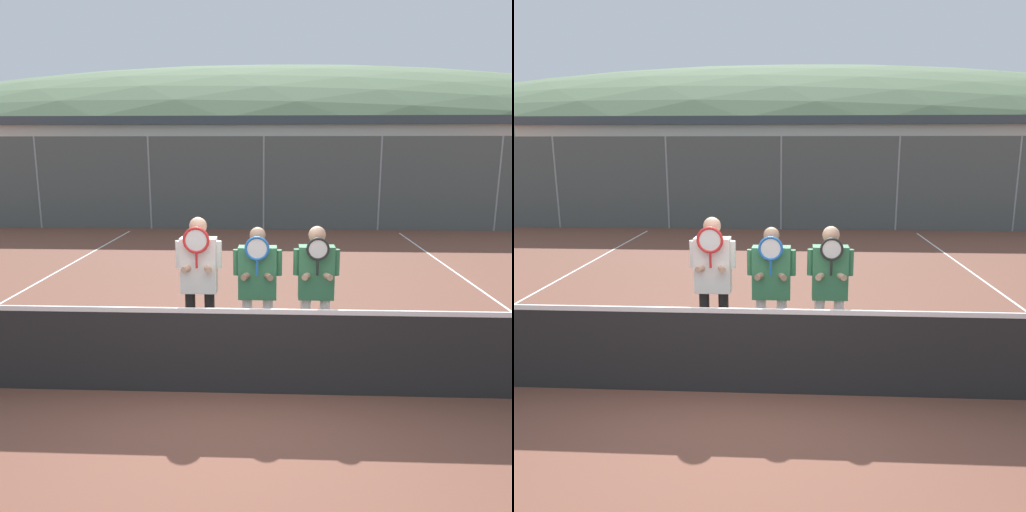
{
  "view_description": "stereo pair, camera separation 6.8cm",
  "coord_description": "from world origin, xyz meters",
  "views": [
    {
      "loc": [
        0.47,
        -5.15,
        2.7
      ],
      "look_at": [
        0.2,
        1.09,
        1.34
      ],
      "focal_mm": 35.0,
      "sensor_mm": 36.0,
      "label": 1
    },
    {
      "loc": [
        0.54,
        -5.15,
        2.7
      ],
      "look_at": [
        0.2,
        1.09,
        1.34
      ],
      "focal_mm": 35.0,
      "sensor_mm": 36.0,
      "label": 2
    }
  ],
  "objects": [
    {
      "name": "car_center",
      "position": [
        2.3,
        14.32,
        0.88
      ],
      "size": [
        4.03,
        1.98,
        1.71
      ],
      "color": "silver",
      "rests_on": "ground_plane"
    },
    {
      "name": "ground_plane",
      "position": [
        0.0,
        0.0,
        0.0
      ],
      "size": [
        120.0,
        120.0,
        0.0
      ],
      "primitive_type": "plane",
      "color": "brown"
    },
    {
      "name": "player_center_right",
      "position": [
        0.96,
        0.9,
        1.05
      ],
      "size": [
        0.58,
        0.34,
        1.77
      ],
      "color": "white",
      "rests_on": "ground_plane"
    },
    {
      "name": "player_leftmost",
      "position": [
        -0.52,
        0.96,
        1.11
      ],
      "size": [
        0.59,
        0.34,
        1.86
      ],
      "color": "black",
      "rests_on": "ground_plane"
    },
    {
      "name": "car_right_of_center",
      "position": [
        7.04,
        14.22,
        0.88
      ],
      "size": [
        4.33,
        1.98,
        1.7
      ],
      "color": "maroon",
      "rests_on": "ground_plane"
    },
    {
      "name": "player_center_left",
      "position": [
        0.23,
        0.91,
        1.03
      ],
      "size": [
        0.61,
        0.34,
        1.75
      ],
      "color": "white",
      "rests_on": "ground_plane"
    },
    {
      "name": "clubhouse_building",
      "position": [
        0.69,
        19.47,
        2.05
      ],
      "size": [
        25.88,
        5.5,
        4.06
      ],
      "color": "beige",
      "rests_on": "ground_plane"
    },
    {
      "name": "car_left_of_center",
      "position": [
        -2.42,
        14.59,
        0.93
      ],
      "size": [
        4.3,
        1.94,
        1.84
      ],
      "color": "#B2B7BC",
      "rests_on": "ground_plane"
    },
    {
      "name": "court_line_left_sideline",
      "position": [
        -4.43,
        3.0,
        0.0
      ],
      "size": [
        0.05,
        16.0,
        0.01
      ],
      "primitive_type": "cube",
      "color": "white",
      "rests_on": "ground_plane"
    },
    {
      "name": "fence_back",
      "position": [
        0.0,
        11.63,
        1.54
      ],
      "size": [
        23.16,
        0.06,
        3.09
      ],
      "color": "gray",
      "rests_on": "ground_plane"
    },
    {
      "name": "car_far_left",
      "position": [
        -7.23,
        14.55,
        0.92
      ],
      "size": [
        4.19,
        2.09,
        1.82
      ],
      "color": "slate",
      "rests_on": "ground_plane"
    },
    {
      "name": "tennis_net",
      "position": [
        0.0,
        0.0,
        0.51
      ],
      "size": [
        11.91,
        0.09,
        1.09
      ],
      "color": "gray",
      "rests_on": "ground_plane"
    },
    {
      "name": "hill_distant",
      "position": [
        0.0,
        59.85,
        0.0
      ],
      "size": [
        120.49,
        66.94,
        23.43
      ],
      "color": "#5B7551",
      "rests_on": "ground_plane"
    }
  ]
}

